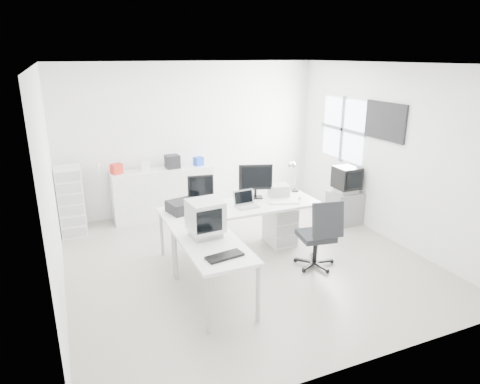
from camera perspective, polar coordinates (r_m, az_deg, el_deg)
name	(u,v)px	position (r m, az deg, el deg)	size (l,w,h in m)	color
floor	(245,260)	(6.44, 0.71, -9.01)	(5.00, 5.00, 0.01)	beige
ceiling	(246,64)	(5.75, 0.82, 16.76)	(5.00, 5.00, 0.01)	white
back_wall	(192,138)	(8.23, -6.36, 7.19)	(5.00, 0.02, 2.80)	white
left_wall	(50,190)	(5.47, -23.96, 0.23)	(0.02, 5.00, 2.80)	white
right_wall	(388,153)	(7.29, 19.10, 4.92)	(0.02, 5.00, 2.80)	white
window	(343,129)	(8.15, 13.52, 8.13)	(0.02, 1.20, 1.10)	white
wall_picture	(385,121)	(7.26, 18.79, 8.93)	(0.04, 0.90, 0.60)	black
main_desk	(241,229)	(6.55, 0.17, -4.92)	(2.40, 0.80, 0.75)	white
side_desk	(213,271)	(5.34, -3.60, -10.52)	(0.70, 1.40, 0.75)	white
drawer_pedestal	(280,225)	(6.90, 5.36, -4.44)	(0.40, 0.50, 0.60)	white
inkjet_printer	(184,206)	(6.21, -7.42, -1.87)	(0.45, 0.35, 0.16)	black
lcd_monitor_small	(201,190)	(6.37, -5.26, 0.25)	(0.38, 0.22, 0.48)	black
lcd_monitor_large	(256,181)	(6.68, 2.08, 1.44)	(0.53, 0.21, 0.55)	black
laptop	(247,200)	(6.31, 0.95, -1.09)	(0.34, 0.35, 0.23)	#B7B7BA
white_keyboard	(284,202)	(6.55, 5.92, -1.39)	(0.45, 0.14, 0.02)	white
white_mouse	(300,198)	(6.73, 7.96, -0.78)	(0.06, 0.06, 0.06)	white
laser_printer	(279,190)	(6.88, 5.19, 0.26)	(0.31, 0.26, 0.18)	#A3A3A3
desk_lamp	(296,177)	(7.07, 7.42, 1.96)	(0.16, 0.16, 0.48)	silver
crt_monitor	(205,217)	(5.29, -4.64, -3.34)	(0.44, 0.44, 0.50)	#B7B7BA
black_keyboard	(225,256)	(4.83, -2.07, -8.55)	(0.43, 0.17, 0.03)	black
office_chair	(316,232)	(6.15, 10.09, -5.32)	(0.60, 0.60, 1.04)	#242529
tv_cabinet	(344,208)	(7.88, 13.75, -2.06)	(0.54, 0.44, 0.59)	slate
crt_tv	(347,180)	(7.73, 14.03, 1.56)	(0.50, 0.48, 0.45)	black
sideboard	(163,193)	(8.05, -10.18, -0.14)	(1.84, 0.46, 0.92)	white
clutter_box_a	(116,169)	(7.78, -16.14, 2.99)	(0.18, 0.16, 0.18)	red
clutter_box_b	(145,167)	(7.85, -12.53, 3.33)	(0.16, 0.13, 0.16)	white
clutter_box_c	(172,162)	(7.94, -9.00, 4.03)	(0.24, 0.22, 0.24)	black
clutter_box_d	(199,161)	(8.08, -5.55, 4.10)	(0.16, 0.14, 0.16)	#1A3DB8
clutter_bottle	(98,169)	(7.78, -18.38, 2.95)	(0.07, 0.07, 0.22)	white
filing_cabinet	(71,201)	(7.64, -21.62, -1.15)	(0.41, 0.49, 1.17)	white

